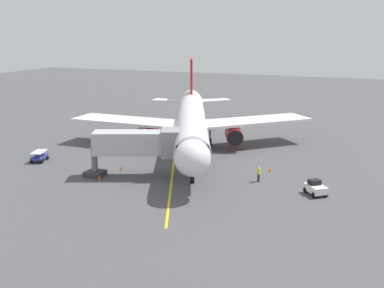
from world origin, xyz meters
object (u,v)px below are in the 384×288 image
at_px(tug_near_nose, 316,188).
at_px(safety_cone_wing_port, 121,168).
at_px(ground_crew_marshaller, 259,174).
at_px(safety_cone_nose_right, 99,177).
at_px(airplane, 192,122).
at_px(safety_cone_wing_starboard, 270,170).
at_px(baggage_cart_portside, 39,156).
at_px(safety_cone_nose_left, 91,174).
at_px(jet_bridge, 144,144).

distance_m(tug_near_nose, safety_cone_wing_port, 22.41).
xyz_separation_m(ground_crew_marshaller, safety_cone_nose_right, (16.49, 5.94, -0.61)).
distance_m(airplane, safety_cone_wing_starboard, 13.84).
xyz_separation_m(ground_crew_marshaller, safety_cone_wing_starboard, (-0.37, -4.10, -0.61)).
distance_m(baggage_cart_portside, safety_cone_nose_right, 11.70).
height_order(safety_cone_nose_left, safety_cone_wing_port, same).
xyz_separation_m(airplane, jet_bridge, (0.70, 12.47, -0.24)).
distance_m(tug_near_nose, safety_cone_nose_left, 24.59).
distance_m(safety_cone_nose_right, safety_cone_wing_starboard, 19.62).
height_order(jet_bridge, tug_near_nose, jet_bridge).
bearing_deg(ground_crew_marshaller, safety_cone_wing_port, 6.54).
distance_m(jet_bridge, ground_crew_marshaller, 13.09).
height_order(safety_cone_nose_right, safety_cone_wing_port, same).
relative_size(jet_bridge, safety_cone_wing_starboard, 20.42).
relative_size(airplane, baggage_cart_portside, 13.28).
bearing_deg(baggage_cart_portside, safety_cone_nose_right, 161.97).
xyz_separation_m(airplane, safety_cone_wing_starboard, (-12.12, 5.54, -3.73)).
xyz_separation_m(ground_crew_marshaller, safety_cone_wing_port, (16.06, 1.84, -0.61)).
distance_m(ground_crew_marshaller, baggage_cart_portside, 27.70).
xyz_separation_m(safety_cone_nose_right, safety_cone_wing_port, (-0.42, -4.10, 0.00)).
relative_size(safety_cone_nose_left, safety_cone_nose_right, 1.00).
relative_size(safety_cone_nose_left, safety_cone_wing_port, 1.00).
xyz_separation_m(baggage_cart_portside, safety_cone_wing_port, (-11.54, -0.48, -0.38)).
distance_m(airplane, baggage_cart_portside, 20.14).
height_order(airplane, tug_near_nose, airplane).
bearing_deg(ground_crew_marshaller, safety_cone_nose_right, 19.82).
relative_size(tug_near_nose, safety_cone_wing_starboard, 4.96).
bearing_deg(safety_cone_nose_left, safety_cone_wing_port, -119.79).
bearing_deg(tug_near_nose, ground_crew_marshaller, -16.95).
bearing_deg(baggage_cart_portside, safety_cone_wing_port, -177.61).
xyz_separation_m(tug_near_nose, safety_cone_wing_port, (22.41, -0.09, -0.43)).
relative_size(ground_crew_marshaller, safety_cone_nose_right, 3.11).
bearing_deg(airplane, tug_near_nose, 147.41).
xyz_separation_m(airplane, ground_crew_marshaller, (-11.76, 9.64, -3.12)).
distance_m(jet_bridge, safety_cone_nose_right, 6.17).
relative_size(jet_bridge, safety_cone_nose_left, 20.42).
bearing_deg(tug_near_nose, safety_cone_nose_right, 9.96).
height_order(jet_bridge, safety_cone_nose_right, jet_bridge).
relative_size(airplane, ground_crew_marshaller, 22.54).
xyz_separation_m(safety_cone_nose_left, safety_cone_wing_starboard, (-18.38, -9.35, 0.00)).
distance_m(jet_bridge, safety_cone_wing_starboard, 14.98).
height_order(tug_near_nose, safety_cone_nose_left, tug_near_nose).
bearing_deg(safety_cone_wing_port, airplane, -110.55).
height_order(baggage_cart_portside, safety_cone_wing_port, baggage_cart_portside).
relative_size(safety_cone_wing_port, safety_cone_wing_starboard, 1.00).
relative_size(jet_bridge, baggage_cart_portside, 3.87).
bearing_deg(jet_bridge, airplane, -93.20).
bearing_deg(safety_cone_wing_port, baggage_cart_portside, 2.39).
height_order(safety_cone_nose_right, safety_cone_wing_starboard, same).
relative_size(baggage_cart_portside, safety_cone_nose_left, 5.28).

